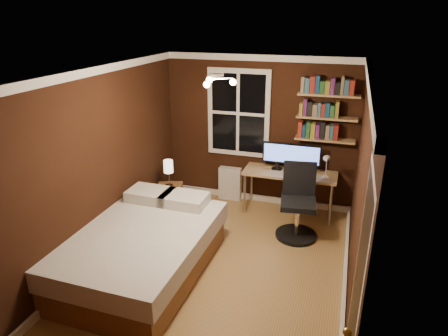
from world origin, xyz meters
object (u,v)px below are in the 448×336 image
(nightstand, at_px, (170,200))
(bedside_lamp, at_px, (169,173))
(desk_lamp, at_px, (326,166))
(office_chair, at_px, (298,209))
(radiator, at_px, (230,183))
(monitor_right, at_px, (305,159))
(bed, at_px, (140,249))
(desk, at_px, (290,176))
(monitor_left, at_px, (278,156))

(nightstand, xyz_separation_m, bedside_lamp, (0.00, 0.00, 0.46))
(desk_lamp, bearing_deg, office_chair, -118.94)
(radiator, bearing_deg, monitor_right, -5.20)
(bed, relative_size, nightstand, 4.58)
(desk_lamp, bearing_deg, desk, 166.73)
(nightstand, xyz_separation_m, desk_lamp, (2.40, 0.51, 0.68))
(nightstand, relative_size, radiator, 0.84)
(desk, distance_m, monitor_right, 0.37)
(bed, bearing_deg, bedside_lamp, 102.41)
(monitor_right, relative_size, desk_lamp, 1.12)
(desk, bearing_deg, nightstand, -160.75)
(bed, xyz_separation_m, monitor_right, (1.73, 2.29, 0.61))
(bed, relative_size, monitor_right, 4.57)
(monitor_right, relative_size, office_chair, 0.45)
(bedside_lamp, xyz_separation_m, monitor_left, (1.61, 0.72, 0.23))
(desk, bearing_deg, monitor_left, 161.77)
(bedside_lamp, distance_m, office_chair, 2.10)
(bedside_lamp, bearing_deg, radiator, 47.00)
(bedside_lamp, distance_m, desk, 1.95)
(nightstand, bearing_deg, radiator, 29.46)
(radiator, xyz_separation_m, desk_lamp, (1.62, -0.32, 0.63))
(bedside_lamp, bearing_deg, office_chair, -1.87)
(desk_lamp, xyz_separation_m, office_chair, (-0.32, -0.58, -0.49))
(bed, height_order, monitor_right, monitor_right)
(radiator, height_order, desk_lamp, desk_lamp)
(bed, xyz_separation_m, desk, (1.52, 2.22, 0.32))
(nightstand, distance_m, desk_lamp, 2.54)
(bed, relative_size, desk_lamp, 5.13)
(bed, xyz_separation_m, radiator, (0.46, 2.41, -0.03))
(desk, xyz_separation_m, monitor_left, (-0.23, 0.07, 0.29))
(bedside_lamp, relative_size, desk, 0.29)
(radiator, distance_m, monitor_right, 1.43)
(bed, height_order, radiator, bed)
(radiator, relative_size, office_chair, 0.53)
(bed, xyz_separation_m, office_chair, (1.76, 1.51, 0.11))
(bedside_lamp, height_order, desk, bedside_lamp)
(nightstand, relative_size, bedside_lamp, 1.13)
(desk, relative_size, monitor_left, 3.02)
(bedside_lamp, relative_size, monitor_right, 0.88)
(bed, bearing_deg, desk_lamp, 46.06)
(radiator, bearing_deg, desk, -10.18)
(bedside_lamp, bearing_deg, monitor_right, 19.23)
(nightstand, bearing_deg, bedside_lamp, 0.00)
(radiator, height_order, monitor_left, monitor_left)
(radiator, xyz_separation_m, monitor_left, (0.84, -0.12, 0.64))
(bed, xyz_separation_m, desk_lamp, (2.08, 2.09, 0.60))
(nightstand, height_order, desk_lamp, desk_lamp)
(bed, bearing_deg, nightstand, 102.41)
(bedside_lamp, distance_m, desk_lamp, 2.46)
(office_chair, bearing_deg, nightstand, 169.81)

